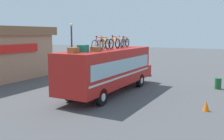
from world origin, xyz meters
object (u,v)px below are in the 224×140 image
rooftop_bicycle_8 (125,42)px  rooftop_bicycle_3 (105,44)px  bus (109,68)px  street_lamp (72,49)px  rooftop_bicycle_1 (99,45)px  rooftop_bicycle_7 (124,43)px  trash_bin (218,84)px  rooftop_bicycle_6 (121,43)px  luggage_bag_1 (73,50)px  rooftop_bicycle_4 (115,43)px  luggage_bag_2 (83,49)px  rooftop_bicycle_2 (104,44)px  traffic_cone (206,106)px  rooftop_bicycle_5 (114,43)px  luggage_bag_3 (96,49)px

rooftop_bicycle_8 → rooftop_bicycle_3: bearing=-176.8°
bus → street_lamp: bearing=65.6°
rooftop_bicycle_1 → rooftop_bicycle_7: rooftop_bicycle_1 is taller
trash_bin → rooftop_bicycle_6: bearing=114.5°
luggage_bag_1 → rooftop_bicycle_4: rooftop_bicycle_4 is taller
luggage_bag_2 → rooftop_bicycle_7: rooftop_bicycle_7 is taller
rooftop_bicycle_1 → rooftop_bicycle_8: (5.32, 0.61, -0.02)m
rooftop_bicycle_2 → rooftop_bicycle_4: size_ratio=1.01×
bus → rooftop_bicycle_6: size_ratio=6.36×
traffic_cone → street_lamp: street_lamp is taller
luggage_bag_1 → rooftop_bicycle_5: 5.29m
luggage_bag_3 → rooftop_bicycle_1: 0.67m
rooftop_bicycle_6 → trash_bin: (3.15, -6.91, -3.15)m
luggage_bag_1 → street_lamp: size_ratio=0.11×
bus → luggage_bag_3: 2.84m
rooftop_bicycle_6 → rooftop_bicycle_8: rooftop_bicycle_6 is taller
rooftop_bicycle_1 → rooftop_bicycle_8: bearing=6.6°
luggage_bag_2 → luggage_bag_3: (0.84, -0.38, -0.08)m
rooftop_bicycle_1 → bus: bearing=6.2°
luggage_bag_1 → rooftop_bicycle_7: bearing=-0.1°
bus → rooftop_bicycle_5: 2.13m
trash_bin → traffic_cone: bearing=-179.4°
rooftop_bicycle_1 → rooftop_bicycle_2: 0.78m
rooftop_bicycle_8 → trash_bin: rooftop_bicycle_8 is taller
rooftop_bicycle_4 → luggage_bag_2: bearing=177.0°
rooftop_bicycle_1 → rooftop_bicycle_6: size_ratio=1.03×
luggage_bag_2 → traffic_cone: size_ratio=0.98×
rooftop_bicycle_1 → rooftop_bicycle_3: 1.56m
rooftop_bicycle_6 → street_lamp: street_lamp is taller
luggage_bag_3 → rooftop_bicycle_8: rooftop_bicycle_8 is taller
rooftop_bicycle_6 → rooftop_bicycle_4: bearing=-170.7°
rooftop_bicycle_4 → bus: bearing=163.6°
rooftop_bicycle_4 → street_lamp: size_ratio=0.34×
luggage_bag_3 → rooftop_bicycle_7: bearing=5.4°
rooftop_bicycle_2 → rooftop_bicycle_7: size_ratio=1.05×
rooftop_bicycle_5 → rooftop_bicycle_6: bearing=-11.4°
luggage_bag_2 → rooftop_bicycle_3: rooftop_bicycle_3 is taller
luggage_bag_3 → rooftop_bicycle_4: 2.95m
luggage_bag_2 → luggage_bag_1: bearing=171.2°
luggage_bag_2 → street_lamp: size_ratio=0.11×
bus → trash_bin: 8.68m
rooftop_bicycle_7 → street_lamp: bearing=96.9°
trash_bin → rooftop_bicycle_2: bearing=132.8°
bus → rooftop_bicycle_3: (-0.30, 0.21, 1.71)m
rooftop_bicycle_5 → luggage_bag_2: bearing=-177.3°
rooftop_bicycle_2 → traffic_cone: bearing=-93.2°
bus → trash_bin: bearing=-52.9°
rooftop_bicycle_6 → street_lamp: bearing=87.4°
luggage_bag_1 → luggage_bag_2: 0.83m
rooftop_bicycle_7 → luggage_bag_3: bearing=-174.6°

